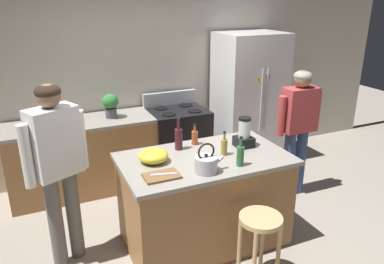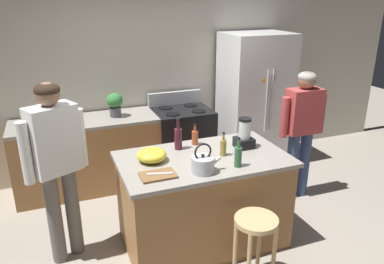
% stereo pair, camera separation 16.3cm
% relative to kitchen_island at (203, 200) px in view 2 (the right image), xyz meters
% --- Properties ---
extents(ground_plane, '(14.00, 14.00, 0.00)m').
position_rel_kitchen_island_xyz_m(ground_plane, '(0.00, 0.00, -0.46)').
color(ground_plane, '#9E9384').
extents(back_wall, '(8.00, 0.10, 2.70)m').
position_rel_kitchen_island_xyz_m(back_wall, '(0.00, 1.95, 0.89)').
color(back_wall, beige).
rests_on(back_wall, ground_plane).
extents(kitchen_island, '(1.59, 0.92, 0.92)m').
position_rel_kitchen_island_xyz_m(kitchen_island, '(0.00, 0.00, 0.00)').
color(kitchen_island, '#9E6B3D').
rests_on(kitchen_island, ground_plane).
extents(back_counter_run, '(2.00, 0.64, 0.92)m').
position_rel_kitchen_island_xyz_m(back_counter_run, '(-0.80, 1.55, -0.00)').
color(back_counter_run, '#9E6B3D').
rests_on(back_counter_run, ground_plane).
extents(refrigerator, '(0.90, 0.73, 1.88)m').
position_rel_kitchen_island_xyz_m(refrigerator, '(1.42, 1.50, 0.48)').
color(refrigerator, silver).
rests_on(refrigerator, ground_plane).
extents(stove_range, '(0.76, 0.65, 1.10)m').
position_rel_kitchen_island_xyz_m(stove_range, '(0.33, 1.52, 0.01)').
color(stove_range, black).
rests_on(stove_range, ground_plane).
extents(person_by_island_left, '(0.57, 0.37, 1.69)m').
position_rel_kitchen_island_xyz_m(person_by_island_left, '(-1.29, 0.24, 0.56)').
color(person_by_island_left, '#66605B').
rests_on(person_by_island_left, ground_plane).
extents(person_by_sink_right, '(0.59, 0.23, 1.56)m').
position_rel_kitchen_island_xyz_m(person_by_sink_right, '(1.43, 0.42, 0.48)').
color(person_by_sink_right, '#384C7A').
rests_on(person_by_sink_right, ground_plane).
extents(bar_stool, '(0.36, 0.36, 0.65)m').
position_rel_kitchen_island_xyz_m(bar_stool, '(0.16, -0.72, 0.05)').
color(bar_stool, tan).
rests_on(bar_stool, ground_plane).
extents(potted_plant, '(0.20, 0.20, 0.30)m').
position_rel_kitchen_island_xyz_m(potted_plant, '(-0.54, 1.55, 0.63)').
color(potted_plant, '#4C4C51').
rests_on(potted_plant, back_counter_run).
extents(blender_appliance, '(0.17, 0.17, 0.31)m').
position_rel_kitchen_island_xyz_m(blender_appliance, '(0.47, 0.08, 0.59)').
color(blender_appliance, black).
rests_on(blender_appliance, kitchen_island).
extents(bottle_olive_oil, '(0.07, 0.07, 0.28)m').
position_rel_kitchen_island_xyz_m(bottle_olive_oil, '(0.21, -0.29, 0.56)').
color(bottle_olive_oil, '#2D6638').
rests_on(bottle_olive_oil, kitchen_island).
extents(bottle_cooking_sauce, '(0.06, 0.06, 0.22)m').
position_rel_kitchen_island_xyz_m(bottle_cooking_sauce, '(0.04, 0.33, 0.54)').
color(bottle_cooking_sauce, '#B24C26').
rests_on(bottle_cooking_sauce, kitchen_island).
extents(bottle_wine, '(0.08, 0.08, 0.32)m').
position_rel_kitchen_island_xyz_m(bottle_wine, '(-0.15, 0.28, 0.57)').
color(bottle_wine, '#471923').
rests_on(bottle_wine, kitchen_island).
extents(bottle_vinegar, '(0.06, 0.06, 0.24)m').
position_rel_kitchen_island_xyz_m(bottle_vinegar, '(0.19, -0.03, 0.54)').
color(bottle_vinegar, olive).
rests_on(bottle_vinegar, kitchen_island).
extents(mixing_bowl, '(0.27, 0.27, 0.12)m').
position_rel_kitchen_island_xyz_m(mixing_bowl, '(-0.47, 0.09, 0.52)').
color(mixing_bowl, yellow).
rests_on(mixing_bowl, kitchen_island).
extents(tea_kettle, '(0.28, 0.20, 0.27)m').
position_rel_kitchen_island_xyz_m(tea_kettle, '(-0.13, -0.29, 0.54)').
color(tea_kettle, '#B7BABF').
rests_on(tea_kettle, kitchen_island).
extents(cutting_board, '(0.30, 0.20, 0.02)m').
position_rel_kitchen_island_xyz_m(cutting_board, '(-0.51, -0.22, 0.47)').
color(cutting_board, brown).
rests_on(cutting_board, kitchen_island).
extents(chef_knife, '(0.22, 0.08, 0.01)m').
position_rel_kitchen_island_xyz_m(chef_knife, '(-0.49, -0.22, 0.48)').
color(chef_knife, '#B7BABF').
rests_on(chef_knife, cutting_board).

